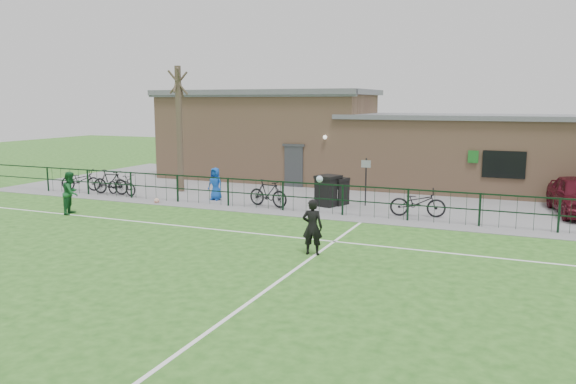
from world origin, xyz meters
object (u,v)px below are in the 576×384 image
at_px(bicycle_b, 110,182).
at_px(outfield_player, 71,193).
at_px(bare_tree, 179,130).
at_px(spectator_child, 215,184).
at_px(bicycle_a, 81,180).
at_px(sign_post, 366,182).
at_px(wheelie_bin_left, 338,192).
at_px(bicycle_e, 418,202).
at_px(bicycle_d, 268,193).
at_px(ball_ground, 157,201).
at_px(wheelie_bin_right, 328,192).
at_px(bicycle_c, 122,185).

bearing_deg(bicycle_b, outfield_player, -161.22).
relative_size(bare_tree, spectator_child, 4.17).
bearing_deg(bicycle_a, bicycle_b, -116.27).
bearing_deg(sign_post, bicycle_b, -170.96).
height_order(wheelie_bin_left, bicycle_e, bicycle_e).
bearing_deg(bicycle_e, bicycle_d, 83.43).
distance_m(bicycle_b, bicycle_d, 8.14).
xyz_separation_m(bare_tree, spectator_child, (2.80, -1.48, -2.26)).
distance_m(sign_post, bicycle_a, 14.01).
relative_size(sign_post, ball_ground, 8.67).
bearing_deg(bare_tree, bicycle_e, -8.08).
xyz_separation_m(wheelie_bin_right, outfield_player, (-8.71, -5.42, 0.21)).
bearing_deg(bicycle_c, wheelie_bin_right, -72.84).
height_order(wheelie_bin_left, wheelie_bin_right, wheelie_bin_right).
relative_size(bicycle_a, bicycle_b, 1.03).
distance_m(wheelie_bin_left, spectator_child, 5.44).
xyz_separation_m(wheelie_bin_right, bicycle_c, (-9.75, -1.20, -0.11)).
bearing_deg(spectator_child, bicycle_a, -170.47).
bearing_deg(spectator_child, bicycle_b, -165.95).
bearing_deg(spectator_child, outfield_player, -119.62).
bearing_deg(bicycle_b, spectator_child, -86.31).
distance_m(bare_tree, bicycle_a, 5.53).
height_order(wheelie_bin_right, spectator_child, spectator_child).
bearing_deg(wheelie_bin_left, outfield_player, -130.02).
distance_m(bicycle_e, ball_ground, 10.97).
height_order(bicycle_b, bicycle_c, bicycle_b).
bearing_deg(bicycle_b, wheelie_bin_right, -86.17).
xyz_separation_m(bicycle_c, spectator_child, (4.68, 0.60, 0.23)).
xyz_separation_m(bare_tree, bicycle_c, (-1.89, -2.08, -2.49)).
bearing_deg(bicycle_e, wheelie_bin_left, 61.01).
xyz_separation_m(wheelie_bin_right, bicycle_a, (-12.49, -0.87, -0.07)).
xyz_separation_m(sign_post, bicycle_a, (-13.92, -1.53, -0.48)).
xyz_separation_m(sign_post, ball_ground, (-8.44, -2.92, -0.90)).
xyz_separation_m(wheelie_bin_left, spectator_child, (-5.33, -1.05, 0.20)).
height_order(bare_tree, bicycle_d, bare_tree).
bearing_deg(bicycle_d, bicycle_a, 98.75).
distance_m(bicycle_d, ball_ground, 4.93).
distance_m(wheelie_bin_right, bicycle_d, 2.52).
relative_size(wheelie_bin_left, bicycle_c, 0.56).
bearing_deg(wheelie_bin_left, wheelie_bin_right, -104.28).
distance_m(wheelie_bin_right, ball_ground, 7.39).
distance_m(bicycle_b, bicycle_c, 0.64).
height_order(spectator_child, ball_ground, spectator_child).
height_order(outfield_player, ball_ground, outfield_player).
xyz_separation_m(wheelie_bin_left, wheelie_bin_right, (-0.27, -0.44, 0.07)).
bearing_deg(ball_ground, wheelie_bin_left, 20.38).
distance_m(bicycle_b, spectator_child, 5.35).
distance_m(wheelie_bin_right, bicycle_a, 12.53).
height_order(wheelie_bin_left, bicycle_a, wheelie_bin_left).
bearing_deg(bicycle_a, bare_tree, -86.36).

